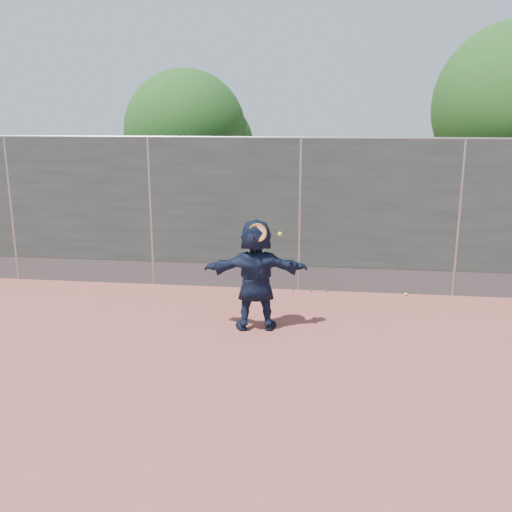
# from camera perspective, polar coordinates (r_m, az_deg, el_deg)

# --- Properties ---
(ground) EXTENTS (80.00, 80.00, 0.00)m
(ground) POSITION_cam_1_polar(r_m,az_deg,el_deg) (8.26, 2.85, -10.55)
(ground) COLOR #9E4C42
(ground) RESTS_ON ground
(player) EXTENTS (1.76, 0.77, 1.84)m
(player) POSITION_cam_1_polar(r_m,az_deg,el_deg) (9.20, 0.00, -1.85)
(player) COLOR #121B33
(player) RESTS_ON ground
(ball_ground) EXTENTS (0.07, 0.07, 0.07)m
(ball_ground) POSITION_cam_1_polar(r_m,az_deg,el_deg) (11.46, 14.75, -3.72)
(ball_ground) COLOR #CCE332
(ball_ground) RESTS_ON ground
(fence) EXTENTS (20.00, 0.06, 3.03)m
(fence) POSITION_cam_1_polar(r_m,az_deg,el_deg) (11.16, 4.41, 4.42)
(fence) COLOR #38423D
(fence) RESTS_ON ground
(swing_action) EXTENTS (0.52, 0.13, 0.51)m
(swing_action) POSITION_cam_1_polar(r_m,az_deg,el_deg) (8.84, 0.36, 2.22)
(swing_action) COLOR orange
(swing_action) RESTS_ON ground
(tree_left) EXTENTS (3.15, 3.00, 4.53)m
(tree_left) POSITION_cam_1_polar(r_m,az_deg,el_deg) (14.46, -6.39, 11.95)
(tree_left) COLOR #382314
(tree_left) RESTS_ON ground
(weed_clump) EXTENTS (0.68, 0.07, 0.30)m
(weed_clump) POSITION_cam_1_polar(r_m,az_deg,el_deg) (11.37, 5.72, -2.94)
(weed_clump) COLOR #387226
(weed_clump) RESTS_ON ground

